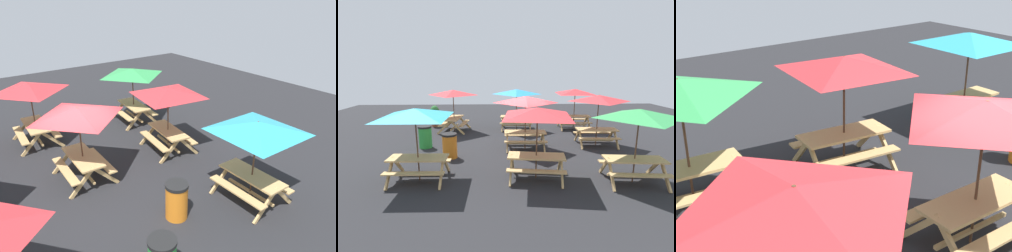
{
  "view_description": "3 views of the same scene",
  "coord_description": "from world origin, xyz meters",
  "views": [
    {
      "loc": [
        -8.17,
        3.05,
        5.45
      ],
      "look_at": [
        0.16,
        -3.24,
        0.9
      ],
      "focal_mm": 35.0,
      "sensor_mm": 36.0,
      "label": 1
    },
    {
      "loc": [
        -1.1,
        -11.08,
        3.49
      ],
      "look_at": [
        -0.66,
        0.45,
        0.9
      ],
      "focal_mm": 28.0,
      "sensor_mm": 36.0,
      "label": 2
    },
    {
      "loc": [
        5.33,
        3.49,
        4.36
      ],
      "look_at": [
        0.16,
        -3.24,
        0.9
      ],
      "focal_mm": 50.0,
      "sensor_mm": 36.0,
      "label": 3
    }
  ],
  "objects": [
    {
      "name": "picnic_table_5",
      "position": [
        3.13,
        -3.65,
        1.99
      ],
      "size": [
        2.18,
        2.18,
        2.34
      ],
      "rotation": [
        0.0,
        0.0,
        -0.1
      ],
      "color": "tan",
      "rests_on": "ground"
    },
    {
      "name": "picnic_table_0",
      "position": [
        0.16,
        -3.24,
        1.99
      ],
      "size": [
        2.8,
        2.8,
        2.34
      ],
      "rotation": [
        0.0,
        0.0,
        -0.14
      ],
      "color": "tan",
      "rests_on": "ground"
    },
    {
      "name": "picnic_table_3",
      "position": [
        3.46,
        0.32,
        1.99
      ],
      "size": [
        2.13,
        2.13,
        2.34
      ],
      "rotation": [
        0.0,
        0.0,
        -0.07
      ],
      "color": "tan",
      "rests_on": "ground"
    },
    {
      "name": "picnic_table_2",
      "position": [
        0.16,
        -0.06,
        1.99
      ],
      "size": [
        2.08,
        2.08,
        2.34
      ],
      "rotation": [
        0.0,
        0.0,
        -0.04
      ],
      "color": "tan",
      "rests_on": "ground"
    },
    {
      "name": "ground_plane",
      "position": [
        0.0,
        0.0,
        0.0
      ],
      "size": [
        28.31,
        28.31,
        0.0
      ],
      "primitive_type": "plane",
      "color": "#232326",
      "rests_on": "ground"
    },
    {
      "name": "picnic_table_1",
      "position": [
        -3.54,
        -3.26,
        1.99
      ],
      "size": [
        2.83,
        2.83,
        2.34
      ],
      "rotation": [
        0.0,
        0.0,
        -0.01
      ],
      "color": "tan",
      "rests_on": "ground"
    }
  ]
}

